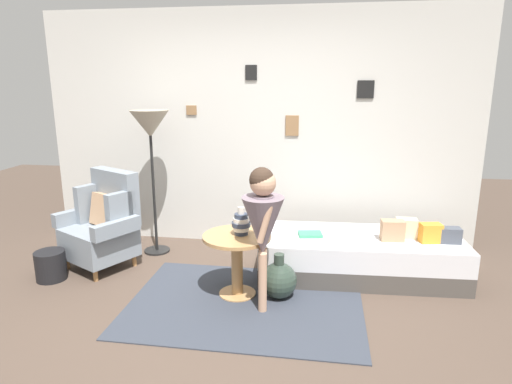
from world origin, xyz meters
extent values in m
plane|color=#4C3D33|center=(0.00, 0.00, 0.00)|extent=(12.00, 12.00, 0.00)
cube|color=beige|center=(0.00, 1.95, 1.30)|extent=(4.80, 0.10, 2.60)
cube|color=olive|center=(0.40, 1.90, 1.37)|extent=(0.14, 0.02, 0.22)
cube|color=slate|center=(0.40, 1.89, 1.37)|extent=(0.11, 0.01, 0.17)
cube|color=black|center=(1.16, 1.90, 1.75)|extent=(0.17, 0.02, 0.18)
cube|color=#9F9F95|center=(1.16, 1.89, 1.75)|extent=(0.13, 0.01, 0.14)
cube|color=black|center=(-0.05, 1.90, 1.93)|extent=(0.12, 0.02, 0.16)
cube|color=slate|center=(-0.05, 1.89, 1.93)|extent=(0.10, 0.01, 0.12)
cube|color=olive|center=(-0.72, 1.90, 1.52)|extent=(0.12, 0.02, 0.10)
cube|color=#ADADAB|center=(-0.72, 1.89, 1.52)|extent=(0.09, 0.01, 0.08)
cube|color=#333842|center=(0.14, 0.43, 0.01)|extent=(1.96, 1.42, 0.01)
cylinder|color=#9E7042|center=(-1.76, 0.87, 0.06)|extent=(0.04, 0.04, 0.12)
cylinder|color=#9E7042|center=(-1.34, 0.64, 0.06)|extent=(0.04, 0.04, 0.12)
cylinder|color=#9E7042|center=(-1.55, 1.27, 0.06)|extent=(0.04, 0.04, 0.12)
cylinder|color=#9E7042|center=(-1.12, 1.04, 0.06)|extent=(0.04, 0.04, 0.12)
cube|color=gray|center=(-1.44, 0.95, 0.27)|extent=(0.79, 0.78, 0.30)
cube|color=gray|center=(-1.33, 1.16, 0.70)|extent=(0.59, 0.41, 0.55)
cube|color=gray|center=(-1.62, 1.16, 0.61)|extent=(0.22, 0.31, 0.39)
cube|color=gray|center=(-1.17, 0.92, 0.61)|extent=(0.22, 0.31, 0.39)
cube|color=gray|center=(-1.74, 1.09, 0.49)|extent=(0.32, 0.49, 0.14)
cube|color=gray|center=(-1.16, 0.78, 0.49)|extent=(0.32, 0.49, 0.14)
cube|color=tan|center=(-1.40, 1.04, 0.58)|extent=(0.39, 0.32, 0.33)
cube|color=#4C4742|center=(1.13, 1.16, 0.09)|extent=(1.94, 0.89, 0.18)
cube|color=silver|center=(1.13, 1.16, 0.29)|extent=(1.94, 0.89, 0.22)
cube|color=#474C56|center=(1.90, 1.11, 0.47)|extent=(0.22, 0.13, 0.14)
cube|color=orange|center=(1.74, 1.09, 0.49)|extent=(0.21, 0.15, 0.18)
cube|color=beige|center=(1.55, 1.19, 0.49)|extent=(0.19, 0.12, 0.18)
cube|color=tan|center=(1.41, 1.09, 0.50)|extent=(0.22, 0.14, 0.19)
cylinder|color=tan|center=(0.04, 0.58, 0.01)|extent=(0.32, 0.32, 0.02)
cylinder|color=tan|center=(0.04, 0.58, 0.27)|extent=(0.10, 0.10, 0.51)
cylinder|color=tan|center=(0.04, 0.58, 0.54)|extent=(0.59, 0.59, 0.03)
cylinder|color=#2D384C|center=(0.08, 0.60, 0.58)|extent=(0.12, 0.12, 0.04)
cylinder|color=silver|center=(0.08, 0.60, 0.61)|extent=(0.14, 0.14, 0.04)
cylinder|color=#2D384C|center=(0.08, 0.60, 0.65)|extent=(0.16, 0.16, 0.04)
cylinder|color=silver|center=(0.08, 0.60, 0.69)|extent=(0.14, 0.14, 0.04)
cylinder|color=#2D384C|center=(0.08, 0.60, 0.72)|extent=(0.12, 0.12, 0.04)
cylinder|color=silver|center=(0.08, 0.60, 0.77)|extent=(0.06, 0.06, 0.06)
cylinder|color=black|center=(-1.04, 1.45, 0.01)|extent=(0.28, 0.28, 0.02)
cylinder|color=black|center=(-1.04, 1.45, 0.75)|extent=(0.03, 0.03, 1.46)
cone|color=#9E937F|center=(-1.04, 1.45, 1.41)|extent=(0.41, 0.41, 0.28)
cylinder|color=tan|center=(0.30, 0.32, 0.25)|extent=(0.07, 0.07, 0.51)
cylinder|color=tan|center=(0.29, 0.42, 0.25)|extent=(0.07, 0.07, 0.51)
cone|color=slate|center=(0.29, 0.37, 0.72)|extent=(0.34, 0.34, 0.48)
cylinder|color=slate|center=(0.29, 0.37, 0.88)|extent=(0.17, 0.17, 0.18)
cylinder|color=tan|center=(0.33, 0.25, 0.79)|extent=(0.14, 0.07, 0.32)
cylinder|color=tan|center=(0.30, 0.49, 0.79)|extent=(0.14, 0.07, 0.32)
sphere|color=tan|center=(0.29, 0.37, 1.07)|extent=(0.21, 0.21, 0.21)
sphere|color=#38281E|center=(0.28, 0.37, 1.10)|extent=(0.20, 0.20, 0.20)
cube|color=#3D9C6C|center=(0.65, 1.10, 0.42)|extent=(0.24, 0.19, 0.03)
sphere|color=#2D3D33|center=(0.41, 0.59, 0.16)|extent=(0.32, 0.32, 0.32)
cylinder|color=#2D3D33|center=(0.41, 0.59, 0.36)|extent=(0.09, 0.09, 0.09)
cylinder|color=black|center=(-1.77, 0.62, 0.14)|extent=(0.28, 0.28, 0.28)
camera|label=1|loc=(0.75, -2.91, 1.84)|focal=30.89mm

